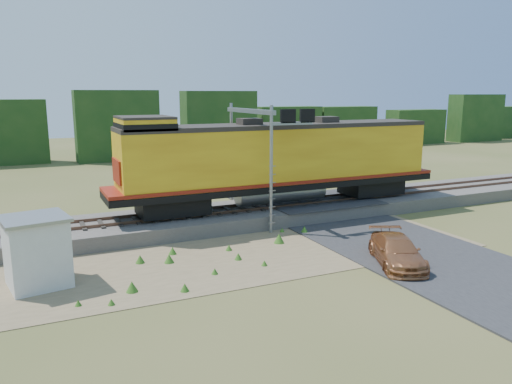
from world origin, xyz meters
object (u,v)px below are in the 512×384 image
shed (37,251)px  signal_gantry (260,135)px  car (397,251)px  locomotive (277,160)px

shed → signal_gantry: (12.09, 5.06, 3.76)m
shed → car: size_ratio=0.64×
signal_gantry → car: size_ratio=1.56×
signal_gantry → car: bearing=-75.3°
shed → locomotive: bearing=12.8°
locomotive → shed: locomotive is taller
locomotive → signal_gantry: signal_gantry is taller
car → shed: bearing=-171.5°
car → signal_gantry: bearing=128.9°
locomotive → car: 10.28m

